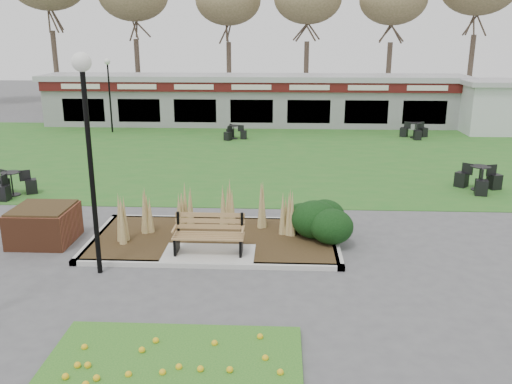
{
  "coord_description": "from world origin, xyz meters",
  "views": [
    {
      "loc": [
        1.72,
        -11.89,
        5.22
      ],
      "look_at": [
        1.05,
        2.0,
        1.13
      ],
      "focal_mm": 38.0,
      "sensor_mm": 36.0,
      "label": 1
    }
  ],
  "objects_px": {
    "car_silver": "(82,99)",
    "car_black": "(147,97)",
    "bistro_set_a": "(12,188)",
    "bistro_set_c": "(415,133)",
    "bistro_set_b": "(234,134)",
    "bistro_set_d": "(479,182)",
    "food_pavilion": "(253,100)",
    "lamp_post_mid_left": "(86,117)",
    "park_bench": "(209,234)",
    "brick_planter": "(44,224)",
    "lamp_post_far_left": "(109,79)",
    "service_hut": "(501,106)"
  },
  "relations": [
    {
      "from": "car_silver",
      "to": "car_black",
      "type": "relative_size",
      "value": 0.79
    },
    {
      "from": "bistro_set_a",
      "to": "bistro_set_c",
      "type": "distance_m",
      "value": 19.31
    },
    {
      "from": "bistro_set_b",
      "to": "bistro_set_c",
      "type": "xyz_separation_m",
      "value": [
        9.31,
        0.74,
        0.03
      ]
    },
    {
      "from": "bistro_set_c",
      "to": "car_black",
      "type": "height_order",
      "value": "car_black"
    },
    {
      "from": "bistro_set_b",
      "to": "bistro_set_d",
      "type": "bearing_deg",
      "value": -44.2
    },
    {
      "from": "food_pavilion",
      "to": "car_black",
      "type": "relative_size",
      "value": 5.02
    },
    {
      "from": "lamp_post_mid_left",
      "to": "car_silver",
      "type": "xyz_separation_m",
      "value": [
        -10.46,
        27.8,
        -2.88
      ]
    },
    {
      "from": "park_bench",
      "to": "bistro_set_c",
      "type": "xyz_separation_m",
      "value": [
        8.57,
        15.87,
        -0.31
      ]
    },
    {
      "from": "bistro_set_b",
      "to": "bistro_set_d",
      "type": "xyz_separation_m",
      "value": [
        9.25,
        -8.99,
        0.05
      ]
    },
    {
      "from": "bistro_set_c",
      "to": "car_silver",
      "type": "height_order",
      "value": "car_silver"
    },
    {
      "from": "bistro_set_a",
      "to": "bistro_set_c",
      "type": "height_order",
      "value": "bistro_set_a"
    },
    {
      "from": "car_silver",
      "to": "car_black",
      "type": "distance_m",
      "value": 4.83
    },
    {
      "from": "food_pavilion",
      "to": "bistro_set_d",
      "type": "height_order",
      "value": "food_pavilion"
    },
    {
      "from": "park_bench",
      "to": "brick_planter",
      "type": "height_order",
      "value": "park_bench"
    },
    {
      "from": "lamp_post_far_left",
      "to": "park_bench",
      "type": "bearing_deg",
      "value": -65.77
    },
    {
      "from": "food_pavilion",
      "to": "car_silver",
      "type": "relative_size",
      "value": 6.35
    },
    {
      "from": "car_black",
      "to": "bistro_set_b",
      "type": "bearing_deg",
      "value": -149.56
    },
    {
      "from": "park_bench",
      "to": "car_black",
      "type": "xyz_separation_m",
      "value": [
        -8.0,
        26.75,
        0.22
      ]
    },
    {
      "from": "food_pavilion",
      "to": "bistro_set_c",
      "type": "height_order",
      "value": "food_pavilion"
    },
    {
      "from": "brick_planter",
      "to": "park_bench",
      "type": "bearing_deg",
      "value": -9.69
    },
    {
      "from": "service_hut",
      "to": "car_silver",
      "type": "height_order",
      "value": "service_hut"
    },
    {
      "from": "park_bench",
      "to": "bistro_set_d",
      "type": "distance_m",
      "value": 10.5
    },
    {
      "from": "park_bench",
      "to": "bistro_set_b",
      "type": "distance_m",
      "value": 15.15
    },
    {
      "from": "lamp_post_far_left",
      "to": "car_black",
      "type": "distance_m",
      "value": 10.22
    },
    {
      "from": "lamp_post_mid_left",
      "to": "car_silver",
      "type": "distance_m",
      "value": 29.84
    },
    {
      "from": "car_black",
      "to": "bistro_set_d",
      "type": "bearing_deg",
      "value": -142.87
    },
    {
      "from": "bistro_set_a",
      "to": "food_pavilion",
      "type": "bearing_deg",
      "value": 64.26
    },
    {
      "from": "food_pavilion",
      "to": "service_hut",
      "type": "relative_size",
      "value": 5.59
    },
    {
      "from": "park_bench",
      "to": "bistro_set_c",
      "type": "bearing_deg",
      "value": 61.61
    },
    {
      "from": "park_bench",
      "to": "brick_planter",
      "type": "xyz_separation_m",
      "value": [
        -4.4,
        0.75,
        -0.11
      ]
    },
    {
      "from": "lamp_post_far_left",
      "to": "lamp_post_mid_left",
      "type": "bearing_deg",
      "value": -73.79
    },
    {
      "from": "bistro_set_a",
      "to": "car_black",
      "type": "xyz_separation_m",
      "value": [
        -0.78,
        22.0,
        0.52
      ]
    },
    {
      "from": "lamp_post_mid_left",
      "to": "lamp_post_far_left",
      "type": "distance_m",
      "value": 18.55
    },
    {
      "from": "service_hut",
      "to": "lamp_post_mid_left",
      "type": "xyz_separation_m",
      "value": [
        -15.87,
        -18.8,
        2.09
      ]
    },
    {
      "from": "park_bench",
      "to": "lamp_post_far_left",
      "type": "xyz_separation_m",
      "value": [
        -7.54,
        16.75,
        2.28
      ]
    },
    {
      "from": "brick_planter",
      "to": "service_hut",
      "type": "relative_size",
      "value": 0.34
    },
    {
      "from": "lamp_post_far_left",
      "to": "bistro_set_a",
      "type": "relative_size",
      "value": 2.63
    },
    {
      "from": "lamp_post_far_left",
      "to": "bistro_set_d",
      "type": "distance_m",
      "value": 19.41
    },
    {
      "from": "food_pavilion",
      "to": "lamp_post_mid_left",
      "type": "relative_size",
      "value": 5.06
    },
    {
      "from": "service_hut",
      "to": "car_silver",
      "type": "relative_size",
      "value": 1.14
    },
    {
      "from": "bistro_set_a",
      "to": "bistro_set_c",
      "type": "relative_size",
      "value": 1.02
    },
    {
      "from": "bistro_set_a",
      "to": "bistro_set_b",
      "type": "height_order",
      "value": "bistro_set_a"
    },
    {
      "from": "car_silver",
      "to": "lamp_post_mid_left",
      "type": "bearing_deg",
      "value": -160.75
    },
    {
      "from": "bistro_set_d",
      "to": "car_silver",
      "type": "relative_size",
      "value": 0.4
    },
    {
      "from": "food_pavilion",
      "to": "car_black",
      "type": "height_order",
      "value": "food_pavilion"
    },
    {
      "from": "brick_planter",
      "to": "bistro_set_a",
      "type": "distance_m",
      "value": 4.9
    },
    {
      "from": "brick_planter",
      "to": "bistro_set_b",
      "type": "height_order",
      "value": "brick_planter"
    },
    {
      "from": "park_bench",
      "to": "bistro_set_b",
      "type": "xyz_separation_m",
      "value": [
        -0.74,
        15.13,
        -0.34
      ]
    },
    {
      "from": "service_hut",
      "to": "lamp_post_far_left",
      "type": "bearing_deg",
      "value": -177.28
    },
    {
      "from": "lamp_post_mid_left",
      "to": "car_black",
      "type": "xyz_separation_m",
      "value": [
        -5.63,
        27.8,
        -2.74
      ]
    }
  ]
}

